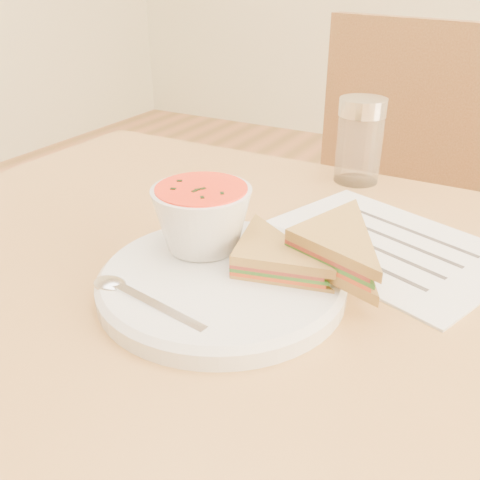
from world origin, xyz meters
The scene contains 8 objects.
chair_far centered at (-0.06, 0.51, 0.48)m, with size 0.42×0.42×0.95m, color brown, non-canonical shape.
plate centered at (-0.02, -0.06, 0.76)m, with size 0.25×0.25×0.02m, color white, non-canonical shape.
soup_bowl centered at (-0.06, -0.02, 0.80)m, with size 0.11×0.11×0.07m, color white, non-canonical shape.
sandwich_half_a centered at (0.00, -0.07, 0.78)m, with size 0.10×0.10×0.03m, color #B2843E, non-canonical shape.
sandwich_half_b centered at (0.03, -0.02, 0.80)m, with size 0.11×0.11×0.04m, color #B2843E, non-canonical shape.
spoon centered at (-0.05, -0.14, 0.77)m, with size 0.18×0.04×0.01m, color silver, non-canonical shape.
paper_menu centered at (0.10, 0.12, 0.75)m, with size 0.27×0.20×0.00m, color white, non-canonical shape.
condiment_shaker centered at (0.00, 0.31, 0.81)m, with size 0.07×0.07×0.12m, color silver, non-canonical shape.
Camera 1 is at (0.22, -0.45, 1.04)m, focal length 40.00 mm.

